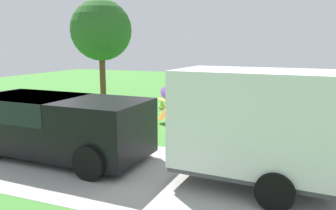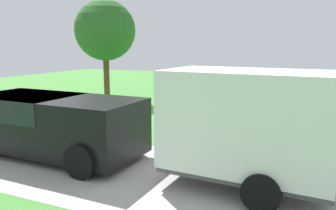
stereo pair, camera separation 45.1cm
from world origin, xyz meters
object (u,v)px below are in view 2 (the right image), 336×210
(box_trailer_white, at_px, (248,123))
(van_dark, at_px, (50,120))
(parasol_orange_2, at_px, (164,111))
(parasol_blue_2, at_px, (264,98))
(parasol_red_0, at_px, (268,101))
(shade_tree, at_px, (105,31))
(parasol_yellow_1, at_px, (166,107))
(park_bench, at_px, (50,109))
(parasol_pink_0, at_px, (196,87))
(parasol_blue_0, at_px, (113,105))
(parasol_yellow_0, at_px, (165,99))
(parasol_purple_0, at_px, (173,94))

(box_trailer_white, bearing_deg, van_dark, -0.26)
(parasol_orange_2, height_order, parasol_blue_2, parasol_orange_2)
(parasol_red_0, bearing_deg, box_trailer_white, 94.23)
(van_dark, xyz_separation_m, parasol_orange_2, (-1.28, -4.38, -0.46))
(shade_tree, bearing_deg, parasol_blue_2, -166.74)
(parasol_yellow_1, bearing_deg, van_dark, 83.57)
(park_bench, bearing_deg, van_dark, 133.12)
(parasol_pink_0, bearing_deg, park_bench, 71.05)
(box_trailer_white, relative_size, shade_tree, 0.65)
(parasol_yellow_1, bearing_deg, parasol_blue_0, 15.46)
(park_bench, distance_m, parasol_yellow_0, 5.08)
(park_bench, bearing_deg, parasol_blue_2, -134.06)
(van_dark, height_order, box_trailer_white, box_trailer_white)
(parasol_blue_2, bearing_deg, parasol_red_0, 103.18)
(parasol_purple_0, bearing_deg, park_bench, 66.07)
(parasol_yellow_0, xyz_separation_m, parasol_yellow_1, (-0.61, 1.25, -0.11))
(parasol_yellow_0, relative_size, parasol_yellow_1, 1.41)
(van_dark, height_order, parasol_yellow_1, van_dark)
(parasol_yellow_1, bearing_deg, parasol_purple_0, -72.62)
(van_dark, bearing_deg, parasol_yellow_1, -96.43)
(parasol_orange_2, bearing_deg, parasol_yellow_1, -68.48)
(box_trailer_white, bearing_deg, park_bench, -20.74)
(parasol_yellow_0, bearing_deg, parasol_yellow_1, 116.13)
(parasol_blue_0, height_order, parasol_yellow_1, parasol_blue_0)
(box_trailer_white, relative_size, park_bench, 2.06)
(parasol_blue_0, xyz_separation_m, parasol_yellow_1, (-2.22, -0.61, -0.07))
(box_trailer_white, distance_m, park_bench, 8.37)
(van_dark, xyz_separation_m, parasol_purple_0, (0.19, -8.66, -0.47))
(parasol_blue_2, relative_size, parasol_yellow_1, 1.25)
(box_trailer_white, relative_size, parasol_orange_2, 3.16)
(park_bench, height_order, parasol_red_0, park_bench)
(parasol_pink_0, xyz_separation_m, parasol_purple_0, (0.32, 2.61, -0.04))
(shade_tree, xyz_separation_m, parasol_yellow_1, (-4.37, 2.19, -3.28))
(shade_tree, bearing_deg, park_bench, 100.51)
(shade_tree, height_order, parasol_pink_0, shade_tree)
(box_trailer_white, xyz_separation_m, parasol_yellow_0, (4.99, -7.19, -0.93))
(shade_tree, relative_size, parasol_pink_0, 4.95)
(box_trailer_white, bearing_deg, parasol_yellow_0, -55.23)
(parasol_yellow_1, bearing_deg, box_trailer_white, 126.39)
(shade_tree, xyz_separation_m, parasol_pink_0, (-3.83, -3.16, -3.08))
(parasol_orange_2, distance_m, parasol_blue_0, 2.98)
(parasol_red_0, bearing_deg, parasol_orange_2, 51.25)
(parasol_blue_0, bearing_deg, parasol_red_0, -153.37)
(shade_tree, xyz_separation_m, parasol_yellow_0, (-3.75, 0.94, -3.17))
(parasol_red_0, height_order, parasol_yellow_1, parasol_red_0)
(parasol_pink_0, bearing_deg, parasol_red_0, 145.39)
(van_dark, height_order, parasol_blue_0, van_dark)
(shade_tree, relative_size, parasol_purple_0, 4.33)
(parasol_blue_2, xyz_separation_m, parasol_yellow_1, (3.38, 4.02, -0.05))
(parasol_blue_2, xyz_separation_m, parasol_red_0, (-0.38, 1.63, 0.09))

